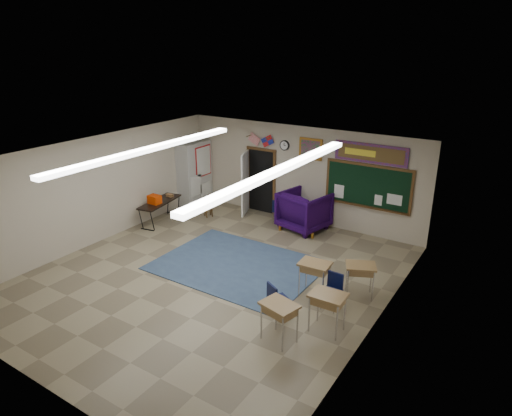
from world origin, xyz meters
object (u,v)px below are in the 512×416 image
Objects in this scene: student_desk_front_right at (360,279)px; wooden_stool at (208,207)px; student_desk_front_left at (314,277)px; wingback_armchair at (304,210)px; folding_table at (160,211)px.

wooden_stool is (-5.91, 2.05, -0.12)m from student_desk_front_right.
student_desk_front_left is 1.02× the size of student_desk_front_right.
folding_table is at bearing 38.52° from wingback_armchair.
student_desk_front_left is at bearing -26.93° from wooden_stool.
student_desk_front_left is at bearing -174.64° from student_desk_front_right.
wingback_armchair is 3.99m from student_desk_front_right.
student_desk_front_left is 1.34× the size of wooden_stool.
student_desk_front_left is at bearing 133.31° from wingback_armchair.
student_desk_front_left is (1.96, -3.32, -0.14)m from wingback_armchair.
wingback_armchair reaches higher than wooden_stool.
student_desk_front_right is at bearing -17.26° from folding_table.
wingback_armchair reaches higher than student_desk_front_right.
student_desk_front_left is at bearing -22.98° from folding_table.
student_desk_front_right is 1.32× the size of wooden_stool.
wingback_armchair reaches higher than student_desk_front_left.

